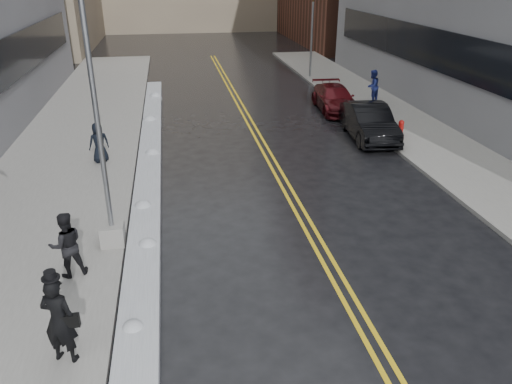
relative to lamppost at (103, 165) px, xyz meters
name	(u,v)px	position (x,y,z in m)	size (l,w,h in m)	color
ground	(238,276)	(3.30, -2.00, -2.53)	(160.00, 160.00, 0.00)	black
sidewalk_west	(71,155)	(-2.45, 8.00, -2.46)	(5.50, 50.00, 0.15)	gray
sidewalk_east	(420,136)	(13.30, 8.00, -2.46)	(4.00, 50.00, 0.15)	gray
lane_line_left	(260,146)	(5.65, 8.00, -2.53)	(0.12, 50.00, 0.01)	gold
lane_line_right	(266,146)	(5.95, 8.00, -2.53)	(0.12, 50.00, 0.01)	gold
snow_ridge	(149,165)	(0.85, 6.00, -2.36)	(0.90, 30.00, 0.34)	silver
lamppost	(103,165)	(0.00, 0.00, 0.00)	(0.65, 0.65, 7.62)	gray
fire_hydrant	(401,127)	(12.30, 8.00, -1.98)	(0.26, 0.26, 0.73)	maroon
traffic_signal	(312,29)	(11.80, 22.00, 0.87)	(0.16, 0.20, 6.00)	gray
pedestrian_fedora	(59,320)	(-0.54, -4.54, -1.43)	(0.70, 0.46, 1.91)	black
pedestrian_b	(66,245)	(-0.93, -1.42, -1.52)	(0.84, 0.66, 1.74)	black
pedestrian_c	(99,143)	(-1.06, 6.79, -1.57)	(0.79, 0.52, 1.62)	black
pedestrian_east	(372,86)	(13.29, 14.12, -1.45)	(0.90, 0.70, 1.86)	navy
car_black	(369,122)	(10.80, 8.22, -1.74)	(1.69, 4.84, 1.59)	black
car_maroon	(335,99)	(10.80, 13.27, -1.86)	(1.90, 4.66, 1.35)	#3F0A0E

